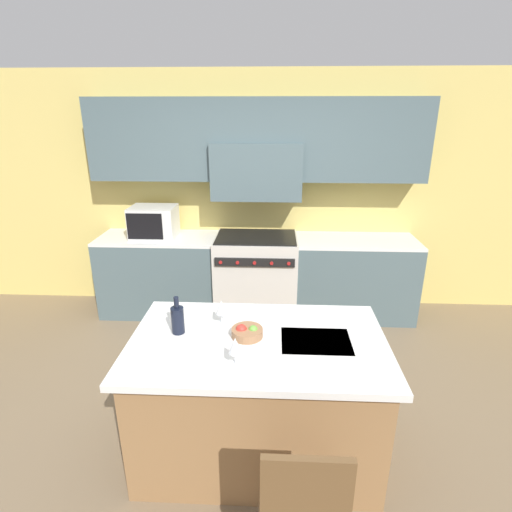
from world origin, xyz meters
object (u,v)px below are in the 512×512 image
(fruit_bowl, at_px, (247,332))
(island_chair, at_px, (303,503))
(wine_glass_far, at_px, (221,308))
(range_stove, at_px, (256,275))
(wine_glass_near, at_px, (235,346))
(microwave, at_px, (154,222))
(wine_bottle, at_px, (178,319))

(fruit_bowl, bearing_deg, island_chair, -69.53)
(wine_glass_far, distance_m, fruit_bowl, 0.26)
(range_stove, xyz_separation_m, wine_glass_near, (-0.01, -2.30, 0.53))
(fruit_bowl, bearing_deg, range_stove, 91.01)
(microwave, relative_size, wine_bottle, 1.93)
(range_stove, height_order, microwave, microwave)
(island_chair, relative_size, wine_glass_near, 5.29)
(range_stove, bearing_deg, microwave, 179.07)
(range_stove, xyz_separation_m, island_chair, (0.36, -2.87, 0.05))
(wine_glass_far, relative_size, fruit_bowl, 0.85)
(wine_glass_near, bearing_deg, island_chair, -56.97)
(microwave, height_order, wine_glass_near, microwave)
(island_chair, xyz_separation_m, wine_glass_near, (-0.37, 0.57, 0.48))
(microwave, xyz_separation_m, wine_glass_far, (1.00, -1.86, -0.09))
(microwave, bearing_deg, wine_glass_far, -61.69)
(microwave, distance_m, wine_bottle, 2.12)
(microwave, relative_size, wine_glass_near, 2.89)
(range_stove, height_order, wine_glass_near, wine_glass_near)
(microwave, bearing_deg, range_stove, -0.93)
(fruit_bowl, bearing_deg, wine_bottle, 176.34)
(range_stove, height_order, fruit_bowl, fruit_bowl)
(wine_glass_near, distance_m, wine_glass_far, 0.48)
(range_stove, xyz_separation_m, microwave, (-1.15, 0.02, 0.62))
(wine_bottle, bearing_deg, wine_glass_near, -38.87)
(wine_bottle, distance_m, wine_glass_near, 0.53)
(wine_glass_far, bearing_deg, wine_glass_near, -73.20)
(wine_bottle, distance_m, wine_glass_far, 0.30)
(island_chair, bearing_deg, microwave, 117.60)
(microwave, distance_m, fruit_bowl, 2.35)
(wine_bottle, height_order, fruit_bowl, wine_bottle)
(wine_bottle, bearing_deg, wine_glass_far, 25.80)
(island_chair, bearing_deg, wine_bottle, 130.95)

